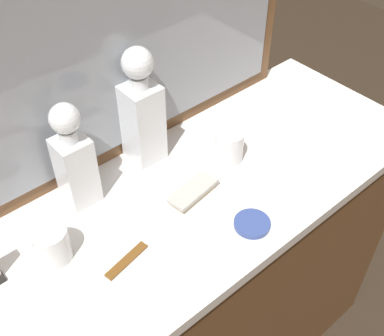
% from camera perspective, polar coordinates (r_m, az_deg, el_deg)
% --- Properties ---
extents(dresser, '(1.31, 0.51, 0.89)m').
position_cam_1_polar(dresser, '(1.54, 0.00, -14.26)').
color(dresser, brown).
rests_on(dresser, ground_plane).
extents(dresser_mirror, '(1.02, 0.03, 0.71)m').
position_cam_1_polar(dresser_mirror, '(1.14, -8.10, 16.44)').
color(dresser_mirror, brown).
rests_on(dresser_mirror, dresser).
extents(crystal_decanter_front, '(0.07, 0.07, 0.27)m').
position_cam_1_polar(crystal_decanter_front, '(1.14, -13.37, 0.41)').
color(crystal_decanter_front, white).
rests_on(crystal_decanter_front, dresser).
extents(crystal_decanter_center, '(0.08, 0.08, 0.32)m').
position_cam_1_polar(crystal_decanter_center, '(1.22, -5.77, 5.89)').
color(crystal_decanter_center, white).
rests_on(crystal_decanter_center, dresser).
extents(crystal_tumbler_center, '(0.08, 0.08, 0.09)m').
position_cam_1_polar(crystal_tumbler_center, '(1.26, 4.24, 2.42)').
color(crystal_tumbler_center, white).
rests_on(crystal_tumbler_center, dresser).
extents(crystal_tumbler_front, '(0.08, 0.08, 0.08)m').
position_cam_1_polar(crystal_tumbler_front, '(1.08, -15.85, -8.58)').
color(crystal_tumbler_front, white).
rests_on(crystal_tumbler_front, dresser).
extents(silver_brush_right, '(0.14, 0.07, 0.02)m').
position_cam_1_polar(silver_brush_right, '(1.18, 0.13, -2.80)').
color(silver_brush_right, '#B7A88C').
rests_on(silver_brush_right, dresser).
extents(porcelain_dish, '(0.08, 0.08, 0.01)m').
position_cam_1_polar(porcelain_dish, '(1.13, 6.95, -6.40)').
color(porcelain_dish, '#33478C').
rests_on(porcelain_dish, dresser).
extents(tortoiseshell_comb, '(0.11, 0.04, 0.01)m').
position_cam_1_polar(tortoiseshell_comb, '(1.07, -7.54, -10.53)').
color(tortoiseshell_comb, brown).
rests_on(tortoiseshell_comb, dresser).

